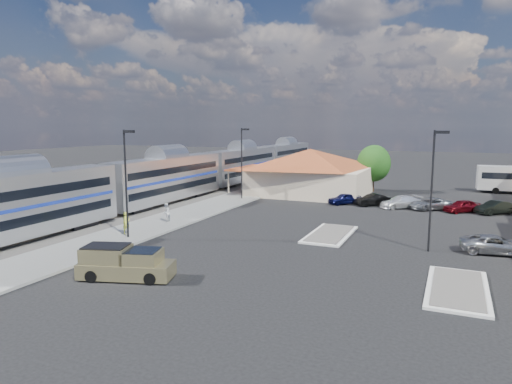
% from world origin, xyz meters
% --- Properties ---
extents(ground, '(280.00, 280.00, 0.00)m').
position_xyz_m(ground, '(0.00, 0.00, 0.00)').
color(ground, black).
rests_on(ground, ground).
extents(railbed, '(16.00, 100.00, 0.12)m').
position_xyz_m(railbed, '(-21.00, 8.00, 0.06)').
color(railbed, '#4C4944').
rests_on(railbed, ground).
extents(platform, '(5.50, 92.00, 0.18)m').
position_xyz_m(platform, '(-12.00, 6.00, 0.09)').
color(platform, gray).
rests_on(platform, ground).
extents(passenger_train, '(3.00, 104.00, 5.55)m').
position_xyz_m(passenger_train, '(-18.00, 10.13, 2.87)').
color(passenger_train, silver).
rests_on(passenger_train, ground).
extents(freight_cars, '(2.80, 46.00, 4.00)m').
position_xyz_m(freight_cars, '(-24.00, 8.77, 1.93)').
color(freight_cars, black).
rests_on(freight_cars, ground).
extents(station_depot, '(18.35, 12.24, 6.20)m').
position_xyz_m(station_depot, '(-4.56, 24.00, 3.13)').
color(station_depot, beige).
rests_on(station_depot, ground).
extents(traffic_island_south, '(3.30, 7.50, 0.21)m').
position_xyz_m(traffic_island_south, '(4.00, 2.00, 0.10)').
color(traffic_island_south, silver).
rests_on(traffic_island_south, ground).
extents(traffic_island_north, '(3.30, 7.50, 0.21)m').
position_xyz_m(traffic_island_north, '(14.00, -8.00, 0.10)').
color(traffic_island_north, silver).
rests_on(traffic_island_north, ground).
extents(lamp_plat_s, '(1.08, 0.25, 9.00)m').
position_xyz_m(lamp_plat_s, '(-10.90, -6.00, 5.34)').
color(lamp_plat_s, black).
rests_on(lamp_plat_s, ground).
extents(lamp_plat_n, '(1.08, 0.25, 9.00)m').
position_xyz_m(lamp_plat_n, '(-10.90, 16.00, 5.34)').
color(lamp_plat_n, black).
rests_on(lamp_plat_n, ground).
extents(lamp_lot, '(1.08, 0.25, 9.00)m').
position_xyz_m(lamp_lot, '(12.10, 0.00, 5.34)').
color(lamp_lot, black).
rests_on(lamp_lot, ground).
extents(tree_depot, '(4.71, 4.71, 6.63)m').
position_xyz_m(tree_depot, '(3.00, 30.00, 4.02)').
color(tree_depot, '#382314').
rests_on(tree_depot, ground).
extents(pickup_truck, '(6.05, 3.64, 1.97)m').
position_xyz_m(pickup_truck, '(-4.66, -13.92, 0.93)').
color(pickup_truck, tan).
rests_on(pickup_truck, ground).
extents(suv, '(5.16, 2.88, 1.36)m').
position_xyz_m(suv, '(16.58, 1.32, 0.68)').
color(suv, '#96989D').
rests_on(suv, ground).
extents(person_a, '(0.58, 0.77, 1.90)m').
position_xyz_m(person_a, '(-11.86, -5.14, 1.13)').
color(person_a, '#D7DE45').
rests_on(person_a, platform).
extents(person_b, '(0.82, 0.98, 1.81)m').
position_xyz_m(person_b, '(-11.58, 0.32, 1.09)').
color(person_b, white).
rests_on(person_b, platform).
extents(parked_car_a, '(4.07, 3.84, 1.36)m').
position_xyz_m(parked_car_a, '(1.65, 17.94, 0.68)').
color(parked_car_a, '#0C0F3E').
rests_on(parked_car_a, ground).
extents(parked_car_b, '(4.07, 3.79, 1.36)m').
position_xyz_m(parked_car_b, '(4.85, 18.24, 0.68)').
color(parked_car_b, black).
rests_on(parked_car_b, ground).
extents(parked_car_c, '(4.98, 4.63, 1.41)m').
position_xyz_m(parked_car_c, '(8.05, 17.94, 0.70)').
color(parked_car_c, white).
rests_on(parked_car_c, ground).
extents(parked_car_d, '(5.18, 4.66, 1.34)m').
position_xyz_m(parked_car_d, '(11.25, 18.24, 0.67)').
color(parked_car_d, gray).
rests_on(parked_car_d, ground).
extents(parked_car_e, '(4.14, 3.85, 1.38)m').
position_xyz_m(parked_car_e, '(14.45, 17.94, 0.69)').
color(parked_car_e, maroon).
rests_on(parked_car_e, ground).
extents(parked_car_f, '(4.20, 3.98, 1.41)m').
position_xyz_m(parked_car_f, '(17.65, 18.24, 0.71)').
color(parked_car_f, black).
rests_on(parked_car_f, ground).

